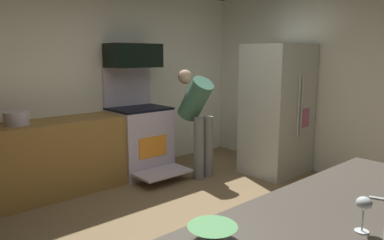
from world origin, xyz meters
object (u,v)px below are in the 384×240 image
Objects in this scene: oven_range at (140,139)px; refrigerator at (277,110)px; person_cook at (197,114)px; microwave at (134,56)px; wine_glass_near at (364,206)px; mixing_bowl_small at (212,234)px; stock_pot at (16,118)px.

refrigerator is at bearing -39.20° from oven_range.
refrigerator is at bearing -32.88° from person_cook.
wine_glass_near is at bearing -108.07° from microwave.
refrigerator is (1.51, -1.23, 0.40)m from oven_range.
microwave is at bearing 62.28° from mixing_bowl_small.
oven_range is 1.02× the size of person_cook.
stock_pot is at bearing 163.67° from person_cook.
person_cook reaches higher than wine_glass_near.
refrigerator is at bearing -41.32° from microwave.
microwave is (-0.00, 0.10, 1.16)m from oven_range.
person_cook is at bearing 59.61° from wine_glass_near.
mixing_bowl_small is (-1.75, -3.33, -0.73)m from microwave.
mixing_bowl_small is at bearing 145.49° from wine_glass_near.
person_cook is at bearing -52.12° from microwave.
microwave is at bearing 2.88° from stock_pot.
oven_range is 2.03× the size of microwave.
refrigerator is 8.68× the size of mixing_bowl_small.
microwave reaches higher than stock_pot.
wine_glass_near is 3.65m from stock_pot.
refrigerator is (1.51, -1.33, -0.75)m from microwave.
oven_range is 1.16m from microwave.
wine_glass_near is (0.54, -0.37, 0.09)m from mixing_bowl_small.
microwave is 1.73m from stock_pot.
stock_pot is at bearing 96.00° from wine_glass_near.
person_cook reaches higher than stock_pot.
oven_range is 3.71m from mixing_bowl_small.
person_cook reaches higher than mixing_bowl_small.
oven_range reaches higher than mixing_bowl_small.
mixing_bowl_small is 0.66m from wine_glass_near.
microwave is at bearing 71.93° from wine_glass_near.
stock_pot is at bearing -177.12° from microwave.
person_cook is (0.55, -0.61, 0.36)m from oven_range.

